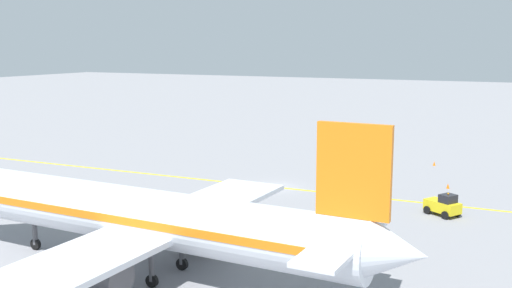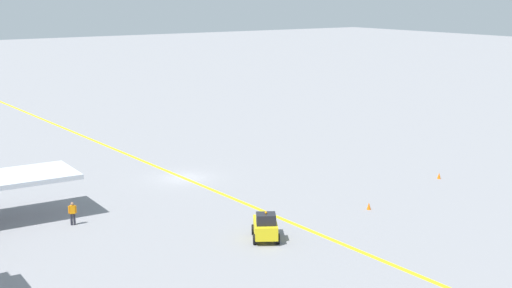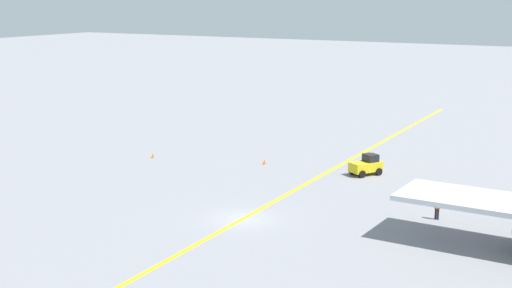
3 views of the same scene
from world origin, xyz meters
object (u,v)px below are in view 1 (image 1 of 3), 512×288
Objects in this scene: baggage_tug_white at (443,205)px; traffic_cone_near_nose at (434,163)px; airplane_at_gate at (146,218)px; ground_crew_worker at (291,219)px; traffic_cone_mid_apron at (448,186)px.

baggage_tug_white is 6.08× the size of traffic_cone_near_nose.
baggage_tug_white is at bearing -34.29° from airplane_at_gate.
baggage_tug_white is 22.32m from traffic_cone_near_nose.
ground_crew_worker reaches higher than traffic_cone_mid_apron.
ground_crew_worker is at bearing 133.11° from baggage_tug_white.
airplane_at_gate is 35.51m from traffic_cone_mid_apron.
traffic_cone_mid_apron is (19.97, -9.17, -0.63)m from ground_crew_worker.
traffic_cone_mid_apron is (-11.50, -3.25, 0.00)m from traffic_cone_near_nose.
ground_crew_worker is (-9.58, 10.23, 0.01)m from baggage_tug_white.
traffic_cone_near_nose is 1.00× the size of traffic_cone_mid_apron.
ground_crew_worker is at bearing -21.09° from airplane_at_gate.
traffic_cone_near_nose is (21.89, 4.31, -0.63)m from baggage_tug_white.
ground_crew_worker is 21.98m from traffic_cone_mid_apron.
airplane_at_gate is 21.12× the size of ground_crew_worker.
traffic_cone_mid_apron is at bearing -164.22° from traffic_cone_near_nose.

